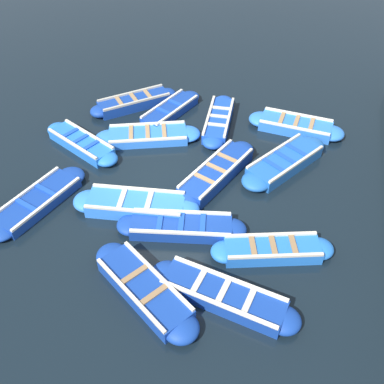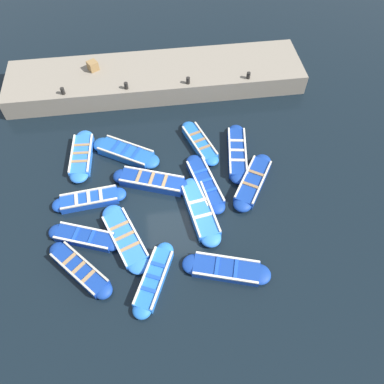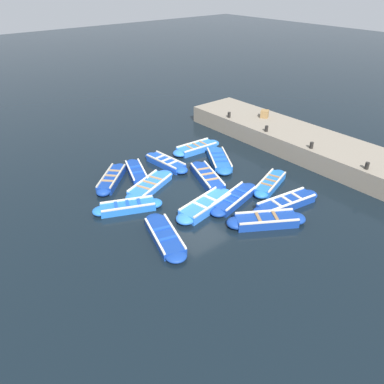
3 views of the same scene
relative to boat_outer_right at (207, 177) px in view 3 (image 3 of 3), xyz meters
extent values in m
plane|color=black|center=(-1.23, -0.73, -0.20)|extent=(120.00, 120.00, 0.00)
cube|color=navy|center=(0.00, 0.00, -0.01)|extent=(1.77, 2.95, 0.39)
ellipsoid|color=navy|center=(-0.49, -1.33, -0.01)|extent=(1.01, 1.02, 0.39)
ellipsoid|color=navy|center=(0.49, 1.33, -0.01)|extent=(1.01, 1.02, 0.39)
cube|color=silver|center=(0.36, -0.13, 0.22)|extent=(1.03, 2.63, 0.07)
cube|color=silver|center=(-0.36, 0.13, 0.22)|extent=(1.03, 2.63, 0.07)
cube|color=#9E7A51|center=(-0.21, -0.57, 0.21)|extent=(0.75, 0.39, 0.04)
cube|color=#9E7A51|center=(0.00, 0.00, 0.21)|extent=(0.75, 0.39, 0.04)
cube|color=#9E7A51|center=(0.21, 0.57, 0.21)|extent=(0.75, 0.39, 0.04)
cube|color=#1E59AD|center=(1.90, 1.12, -0.02)|extent=(2.16, 2.70, 0.36)
ellipsoid|color=#1E59AD|center=(1.22, 0.02, -0.02)|extent=(1.23, 1.24, 0.36)
ellipsoid|color=#1E59AD|center=(2.57, 2.22, -0.02)|extent=(1.23, 1.24, 0.36)
cube|color=beige|center=(2.27, 0.89, 0.19)|extent=(1.39, 2.20, 0.07)
cube|color=beige|center=(1.52, 1.35, 0.19)|extent=(1.39, 2.20, 0.07)
cube|color=#1947B7|center=(1.61, 0.65, 0.18)|extent=(0.79, 0.56, 0.04)
cube|color=#1947B7|center=(1.90, 1.12, 0.18)|extent=(0.79, 0.56, 0.04)
cube|color=#1947B7|center=(2.18, 1.58, 0.18)|extent=(0.79, 0.56, 0.04)
cube|color=blue|center=(-2.67, 1.28, -0.06)|extent=(2.76, 1.87, 0.28)
ellipsoid|color=blue|center=(-3.86, 0.80, -0.06)|extent=(1.21, 1.19, 0.28)
ellipsoid|color=blue|center=(-1.47, 1.76, -0.06)|extent=(1.21, 1.19, 0.28)
cube|color=silver|center=(-2.50, 0.86, 0.11)|extent=(2.37, 1.01, 0.07)
cube|color=silver|center=(-2.84, 1.70, 0.11)|extent=(2.37, 1.01, 0.07)
cube|color=#9E7A51|center=(-3.18, 1.07, 0.10)|extent=(0.45, 0.86, 0.04)
cube|color=#9E7A51|center=(-2.67, 1.28, 0.10)|extent=(0.45, 0.86, 0.04)
cube|color=#9E7A51|center=(-2.16, 1.48, 0.10)|extent=(0.45, 0.86, 0.04)
cube|color=navy|center=(-0.36, -2.35, -0.04)|extent=(2.79, 1.41, 0.33)
ellipsoid|color=navy|center=(-1.66, -2.65, -0.04)|extent=(0.95, 0.93, 0.33)
ellipsoid|color=navy|center=(0.94, -2.05, -0.04)|extent=(0.95, 0.93, 0.33)
cube|color=silver|center=(-0.28, -2.72, 0.16)|extent=(2.57, 0.66, 0.07)
cube|color=silver|center=(-0.45, -1.98, 0.16)|extent=(2.57, 0.66, 0.07)
cube|color=#1947B7|center=(-0.92, -2.48, 0.14)|extent=(0.30, 0.75, 0.04)
cube|color=#1947B7|center=(-0.36, -2.35, 0.14)|extent=(0.30, 0.75, 0.04)
cube|color=#1947B7|center=(0.19, -2.22, 0.14)|extent=(0.30, 0.75, 0.04)
cube|color=#1947B7|center=(-0.61, 2.76, -0.03)|extent=(1.01, 2.52, 0.35)
ellipsoid|color=#1947B7|center=(-0.49, 1.54, -0.03)|extent=(0.79, 0.81, 0.35)
ellipsoid|color=#1947B7|center=(-0.73, 3.98, -0.03)|extent=(0.79, 0.81, 0.35)
cube|color=beige|center=(-0.26, 2.79, 0.18)|extent=(0.31, 2.41, 0.07)
cube|color=beige|center=(-0.96, 2.73, 0.18)|extent=(0.31, 2.41, 0.07)
cube|color=beige|center=(-0.56, 2.24, 0.16)|extent=(0.70, 0.21, 0.04)
cube|color=beige|center=(-0.61, 2.76, 0.16)|extent=(0.70, 0.21, 0.04)
cube|color=beige|center=(-0.66, 3.28, 0.16)|extent=(0.70, 0.21, 0.04)
cube|color=navy|center=(-2.44, 2.91, -0.05)|extent=(1.54, 2.48, 0.30)
ellipsoid|color=navy|center=(-2.85, 1.80, -0.05)|extent=(0.92, 0.94, 0.30)
ellipsoid|color=navy|center=(-2.03, 4.02, -0.05)|extent=(0.92, 0.94, 0.30)
cube|color=silver|center=(-2.12, 2.79, 0.13)|extent=(0.88, 2.20, 0.07)
cube|color=silver|center=(-2.77, 3.03, 0.13)|extent=(0.88, 2.20, 0.07)
cube|color=#1947B7|center=(-2.56, 2.60, 0.11)|extent=(0.69, 0.37, 0.04)
cube|color=#1947B7|center=(-2.33, 3.23, 0.11)|extent=(0.69, 0.37, 0.04)
cube|color=blue|center=(-4.59, 0.24, -0.04)|extent=(2.54, 1.70, 0.33)
ellipsoid|color=blue|center=(-5.70, 0.74, -0.04)|extent=(0.96, 0.95, 0.33)
ellipsoid|color=blue|center=(-3.47, -0.26, -0.04)|extent=(0.96, 0.95, 0.33)
cube|color=beige|center=(-4.73, -0.07, 0.16)|extent=(2.22, 1.06, 0.07)
cube|color=beige|center=(-4.45, 0.56, 0.16)|extent=(2.22, 1.06, 0.07)
cube|color=#1947B7|center=(-5.06, 0.45, 0.15)|extent=(0.41, 0.67, 0.04)
cube|color=#1947B7|center=(-4.59, 0.24, 0.15)|extent=(0.41, 0.67, 0.04)
cube|color=#1947B7|center=(-4.11, 0.03, 0.15)|extent=(0.41, 0.67, 0.04)
cube|color=blue|center=(1.99, 3.19, -0.03)|extent=(2.44, 1.07, 0.35)
ellipsoid|color=blue|center=(0.80, 3.27, -0.03)|extent=(0.92, 0.90, 0.35)
ellipsoid|color=blue|center=(3.18, 3.12, -0.03)|extent=(0.92, 0.90, 0.35)
cube|color=silver|center=(1.96, 2.78, 0.18)|extent=(2.34, 0.23, 0.07)
cube|color=silver|center=(2.02, 3.61, 0.18)|extent=(2.34, 0.23, 0.07)
cube|color=#9E7A51|center=(1.48, 3.22, 0.17)|extent=(0.19, 0.81, 0.04)
cube|color=#9E7A51|center=(1.99, 3.19, 0.17)|extent=(0.19, 0.81, 0.04)
cube|color=#9E7A51|center=(2.50, 3.16, 0.17)|extent=(0.19, 0.81, 0.04)
cube|color=navy|center=(-3.85, 3.03, -0.02)|extent=(2.41, 2.32, 0.36)
ellipsoid|color=navy|center=(-4.80, 2.14, -0.02)|extent=(1.01, 1.00, 0.36)
ellipsoid|color=navy|center=(-2.91, 3.91, -0.02)|extent=(1.01, 1.00, 0.36)
cube|color=#B2AD9E|center=(-3.62, 2.78, 0.20)|extent=(1.91, 1.78, 0.07)
cube|color=#B2AD9E|center=(-4.08, 3.27, 0.20)|extent=(1.91, 1.78, 0.07)
cube|color=#9E7A51|center=(-4.25, 2.65, 0.18)|extent=(0.56, 0.59, 0.04)
cube|color=#9E7A51|center=(-3.85, 3.03, 0.18)|extent=(0.56, 0.59, 0.04)
cube|color=#9E7A51|center=(-3.45, 3.40, 0.18)|extent=(0.56, 0.59, 0.04)
cube|color=blue|center=(-1.82, -1.94, -0.01)|extent=(2.80, 1.36, 0.38)
ellipsoid|color=blue|center=(-3.14, -2.16, -0.01)|extent=(1.02, 1.00, 0.38)
ellipsoid|color=blue|center=(-0.49, -1.72, -0.01)|extent=(1.02, 1.00, 0.38)
cube|color=beige|center=(-1.75, -2.36, 0.21)|extent=(2.61, 0.51, 0.07)
cube|color=beige|center=(-1.89, -1.52, 0.21)|extent=(2.61, 0.51, 0.07)
cube|color=beige|center=(-2.19, -2.00, 0.20)|extent=(0.27, 0.84, 0.04)
cube|color=beige|center=(-1.44, -1.88, 0.20)|extent=(0.27, 0.84, 0.04)
cube|color=navy|center=(-0.59, -4.49, -0.01)|extent=(2.69, 2.15, 0.38)
ellipsoid|color=navy|center=(-1.70, -3.79, -0.01)|extent=(1.14, 1.13, 0.38)
ellipsoid|color=navy|center=(0.52, -5.19, -0.01)|extent=(1.14, 1.13, 0.38)
cube|color=beige|center=(-0.81, -4.83, 0.22)|extent=(2.22, 1.44, 0.07)
cube|color=beige|center=(-0.38, -4.15, 0.22)|extent=(2.22, 1.44, 0.07)
cube|color=olive|center=(-0.91, -4.29, 0.20)|extent=(0.53, 0.73, 0.04)
cube|color=olive|center=(-0.28, -4.69, 0.20)|extent=(0.53, 0.73, 0.04)
cube|color=blue|center=(2.08, -2.46, -0.03)|extent=(2.52, 1.51, 0.34)
ellipsoid|color=blue|center=(0.95, -2.85, -0.03)|extent=(0.92, 0.91, 0.34)
ellipsoid|color=blue|center=(3.22, -2.07, -0.03)|extent=(0.92, 0.91, 0.34)
cube|color=beige|center=(2.19, -2.78, 0.17)|extent=(2.25, 0.84, 0.07)
cube|color=beige|center=(1.97, -2.13, 0.17)|extent=(2.25, 0.84, 0.07)
cube|color=olive|center=(1.60, -2.62, 0.15)|extent=(0.35, 0.69, 0.04)
cube|color=olive|center=(2.08, -2.46, 0.15)|extent=(0.35, 0.69, 0.04)
cube|color=olive|center=(2.56, -2.29, 0.15)|extent=(0.35, 0.69, 0.04)
cube|color=navy|center=(-4.55, -2.55, -0.06)|extent=(1.63, 2.71, 0.29)
ellipsoid|color=navy|center=(-4.92, -3.77, -0.06)|extent=(1.08, 1.10, 0.29)
ellipsoid|color=navy|center=(-4.18, -1.33, -0.06)|extent=(1.08, 1.10, 0.29)
cube|color=silver|center=(-4.14, -2.67, 0.12)|extent=(0.80, 2.41, 0.07)
cube|color=silver|center=(-4.96, -2.42, 0.12)|extent=(0.80, 2.41, 0.07)
cube|color=#1947B7|center=(-4.66, -2.89, 0.10)|extent=(0.83, 0.37, 0.04)
cube|color=#1947B7|center=(-4.45, -2.20, 0.10)|extent=(0.83, 0.37, 0.04)
cube|color=navy|center=(1.20, -4.14, -0.02)|extent=(3.00, 1.28, 0.36)
ellipsoid|color=navy|center=(-0.23, -3.91, -0.02)|extent=(0.90, 0.88, 0.36)
ellipsoid|color=navy|center=(2.64, -4.37, -0.02)|extent=(0.90, 0.88, 0.36)
cube|color=silver|center=(1.14, -4.51, 0.19)|extent=(2.82, 0.53, 0.07)
cube|color=silver|center=(1.26, -3.77, 0.19)|extent=(2.82, 0.53, 0.07)
cube|color=beige|center=(0.59, -4.04, 0.18)|extent=(0.25, 0.74, 0.04)
cube|color=beige|center=(1.20, -4.14, 0.18)|extent=(0.25, 0.74, 0.04)
cube|color=beige|center=(1.81, -4.23, 0.18)|extent=(0.25, 0.74, 0.04)
cube|color=gray|center=(6.86, -0.73, 0.34)|extent=(3.50, 15.88, 1.08)
cylinder|color=black|center=(5.46, -5.49, 1.06)|extent=(0.20, 0.20, 0.35)
cylinder|color=black|center=(5.46, -2.32, 1.06)|extent=(0.20, 0.20, 0.35)
cylinder|color=black|center=(5.46, 0.85, 1.06)|extent=(0.20, 0.20, 0.35)
cylinder|color=black|center=(5.46, 4.02, 1.06)|extent=(0.20, 0.20, 0.35)
cube|color=olive|center=(7.25, 2.55, 1.12)|extent=(0.66, 0.66, 0.48)
camera|label=1|loc=(2.19, -10.00, 8.78)|focal=42.00mm
camera|label=2|loc=(-10.24, -0.47, 13.39)|focal=35.00mm
camera|label=3|loc=(-11.39, -12.55, 9.26)|focal=35.00mm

